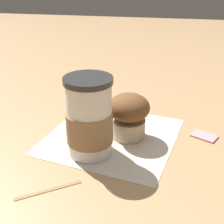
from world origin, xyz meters
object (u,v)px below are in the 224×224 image
object	(u,v)px
muffin	(129,114)
sugar_packet	(204,135)
banana	(105,106)
coffee_cup	(89,119)

from	to	relation	value
muffin	sugar_packet	distance (m)	0.17
muffin	banana	bearing A→B (deg)	35.35
sugar_packet	coffee_cup	bearing A→B (deg)	114.27
muffin	banana	xyz separation A→B (m)	(0.10, 0.07, -0.03)
muffin	banana	distance (m)	0.12
banana	sugar_packet	world-z (taller)	banana
coffee_cup	muffin	world-z (taller)	coffee_cup
coffee_cup	muffin	xyz separation A→B (m)	(0.07, -0.06, -0.02)
muffin	coffee_cup	bearing A→B (deg)	139.30
coffee_cup	sugar_packet	world-z (taller)	coffee_cup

